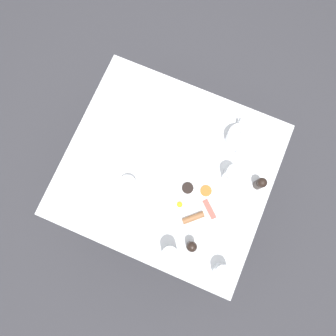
{
  "coord_description": "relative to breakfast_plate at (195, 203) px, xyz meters",
  "views": [
    {
      "loc": [
        0.28,
        0.12,
        2.35
      ],
      "look_at": [
        0.0,
        0.0,
        0.78
      ],
      "focal_mm": 35.0,
      "sensor_mm": 36.0,
      "label": 1
    }
  ],
  "objects": [
    {
      "name": "wine_glass_spare",
      "position": [
        0.26,
        -0.02,
        0.06
      ],
      "size": [
        0.07,
        0.07,
        0.14
      ],
      "color": "white",
      "rests_on": "table"
    },
    {
      "name": "water_glass_short",
      "position": [
        0.25,
        0.23,
        0.05
      ],
      "size": [
        0.07,
        0.07,
        0.11
      ],
      "color": "white",
      "rests_on": "table"
    },
    {
      "name": "napkin_folded",
      "position": [
        -0.32,
        -0.3,
        -0.0
      ],
      "size": [
        0.21,
        0.2,
        0.01
      ],
      "rotation": [
        0.0,
        0.0,
        2.71
      ],
      "color": "white",
      "rests_on": "table"
    },
    {
      "name": "table",
      "position": [
        -0.1,
        -0.18,
        -0.09
      ],
      "size": [
        0.91,
        1.01,
        0.76
      ],
      "color": "silver",
      "rests_on": "ground_plane"
    },
    {
      "name": "spoon_for_tea",
      "position": [
        -0.42,
        -0.5,
        -0.01
      ],
      "size": [
        0.11,
        0.11,
        0.0
      ],
      "rotation": [
        0.0,
        0.0,
        3.91
      ],
      "color": "silver",
      "rests_on": "table"
    },
    {
      "name": "pepper_grinder",
      "position": [
        0.2,
        0.06,
        0.05
      ],
      "size": [
        0.05,
        0.05,
        0.11
      ],
      "color": "black",
      "rests_on": "table"
    },
    {
      "name": "teacup_with_saucer_left",
      "position": [
        0.05,
        -0.33,
        0.02
      ],
      "size": [
        0.15,
        0.15,
        0.07
      ],
      "color": "white",
      "rests_on": "table"
    },
    {
      "name": "teapot_near",
      "position": [
        -0.38,
        0.08,
        0.04
      ],
      "size": [
        0.2,
        0.12,
        0.12
      ],
      "rotation": [
        0.0,
        0.0,
        0.3
      ],
      "color": "white",
      "rests_on": "table"
    },
    {
      "name": "knife_by_plate",
      "position": [
        -0.23,
        -0.53,
        -0.01
      ],
      "size": [
        0.17,
        0.14,
        0.0
      ],
      "rotation": [
        0.0,
        0.0,
        4.05
      ],
      "color": "silver",
      "rests_on": "table"
    },
    {
      "name": "salt_grinder",
      "position": [
        -0.2,
        0.25,
        0.05
      ],
      "size": [
        0.05,
        0.05,
        0.11
      ],
      "color": "black",
      "rests_on": "table"
    },
    {
      "name": "fork_by_plate",
      "position": [
        0.12,
        -0.53,
        -0.01
      ],
      "size": [
        0.19,
        0.05,
        0.0
      ],
      "rotation": [
        0.0,
        0.0,
        4.54
      ],
      "color": "silver",
      "rests_on": "table"
    },
    {
      "name": "water_glass_tall",
      "position": [
        -0.18,
        0.11,
        0.06
      ],
      "size": [
        0.07,
        0.07,
        0.15
      ],
      "color": "white",
      "rests_on": "table"
    },
    {
      "name": "breakfast_plate",
      "position": [
        0.0,
        0.0,
        0.0
      ],
      "size": [
        0.29,
        0.29,
        0.04
      ],
      "color": "white",
      "rests_on": "table"
    },
    {
      "name": "ground_plane",
      "position": [
        -0.1,
        -0.18,
        -0.77
      ],
      "size": [
        8.0,
        8.0,
        0.0
      ],
      "primitive_type": "plane",
      "color": "#333338"
    },
    {
      "name": "fork_spare",
      "position": [
        0.22,
        -0.19,
        -0.01
      ],
      "size": [
        0.16,
        0.04,
        0.0
      ],
      "rotation": [
        0.0,
        0.0,
        1.72
      ],
      "color": "silver",
      "rests_on": "table"
    }
  ]
}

